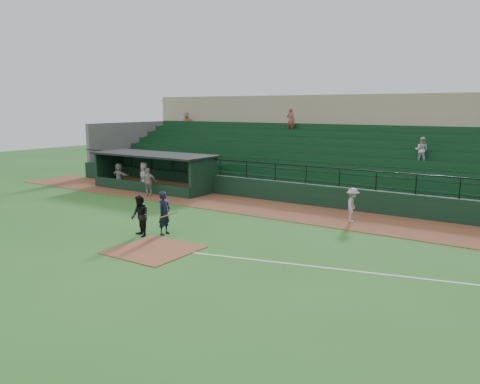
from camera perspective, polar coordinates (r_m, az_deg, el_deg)
The scene contains 12 objects.
ground at distance 19.51m, azimuth -8.25°, elevation -6.21°, with size 90.00×90.00×0.00m, color #245D1E.
warning_track at distance 25.80m, azimuth 3.72°, elevation -2.05°, with size 40.00×4.00×0.03m, color brown.
home_plate_dirt at distance 18.81m, azimuth -10.31°, elevation -6.85°, with size 3.00×3.00×0.03m, color brown.
foul_line at distance 16.65m, azimuth 16.00°, elevation -9.39°, with size 18.00×0.09×0.01m, color white.
stadium_structure at distance 32.97m, azimuth 11.19°, elevation 4.47°, with size 38.00×13.08×6.40m.
dugout at distance 32.64m, azimuth -9.82°, elevation 2.74°, with size 8.90×3.20×2.42m.
batter_at_plate at distance 20.77m, azimuth -9.09°, elevation -2.52°, with size 1.06×0.74×1.90m.
umpire at distance 20.68m, azimuth -11.95°, elevation -2.84°, with size 0.87×0.67×1.78m, color black.
runner at distance 23.22m, azimuth 13.37°, elevation -1.55°, with size 1.07×0.62×1.66m, color #A6A09B.
dugout_player_a at distance 29.94m, azimuth -10.99°, elevation 1.20°, with size 1.01×0.42×1.73m, color #A6A09B.
dugout_player_b at distance 31.54m, azimuth -11.42°, elevation 1.80°, with size 0.93×0.61×1.91m, color #9E9A94.
dugout_player_c at distance 33.21m, azimuth -14.32°, elevation 1.93°, with size 1.59×0.51×1.71m, color gray.
Camera 1 is at (12.63, -13.83, 5.47)m, focal length 35.47 mm.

